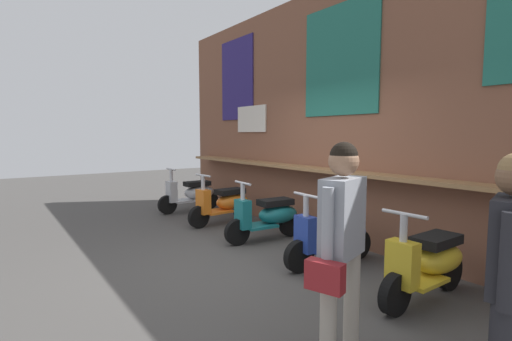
# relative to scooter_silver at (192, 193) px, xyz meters

# --- Properties ---
(ground_plane) EXTENTS (26.10, 26.10, 0.00)m
(ground_plane) POSITION_rel_scooter_silver_xyz_m (3.45, -1.08, -0.39)
(ground_plane) COLOR #474442
(market_stall_facade) EXTENTS (9.32, 0.61, 4.00)m
(market_stall_facade) POSITION_rel_scooter_silver_xyz_m (3.45, 0.94, 1.61)
(market_stall_facade) COLOR brown
(market_stall_facade) RESTS_ON ground_plane
(scooter_silver) EXTENTS (0.46, 1.40, 0.97)m
(scooter_silver) POSITION_rel_scooter_silver_xyz_m (0.00, 0.00, 0.00)
(scooter_silver) COLOR #B2B5BA
(scooter_silver) RESTS_ON ground_plane
(scooter_orange) EXTENTS (0.50, 1.40, 0.97)m
(scooter_orange) POSITION_rel_scooter_silver_xyz_m (1.40, -0.00, 0.00)
(scooter_orange) COLOR orange
(scooter_orange) RESTS_ON ground_plane
(scooter_teal) EXTENTS (0.50, 1.40, 0.97)m
(scooter_teal) POSITION_rel_scooter_silver_xyz_m (2.78, -0.00, 0.00)
(scooter_teal) COLOR #197075
(scooter_teal) RESTS_ON ground_plane
(scooter_blue) EXTENTS (0.50, 1.40, 0.97)m
(scooter_blue) POSITION_rel_scooter_silver_xyz_m (4.18, -0.00, 0.00)
(scooter_blue) COLOR #233D9E
(scooter_blue) RESTS_ON ground_plane
(scooter_yellow) EXTENTS (0.46, 1.40, 0.97)m
(scooter_yellow) POSITION_rel_scooter_silver_xyz_m (5.47, -0.00, 0.00)
(scooter_yellow) COLOR gold
(scooter_yellow) RESTS_ON ground_plane
(shopper_with_handbag) EXTENTS (0.41, 0.65, 1.64)m
(shopper_with_handbag) POSITION_rel_scooter_silver_xyz_m (5.67, -1.55, 0.60)
(shopper_with_handbag) COLOR #ADA393
(shopper_with_handbag) RESTS_ON ground_plane
(shopper_browsing) EXTENTS (0.30, 0.53, 1.59)m
(shopper_browsing) POSITION_rel_scooter_silver_xyz_m (6.64, -1.24, 0.58)
(shopper_browsing) COLOR #232328
(shopper_browsing) RESTS_ON ground_plane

